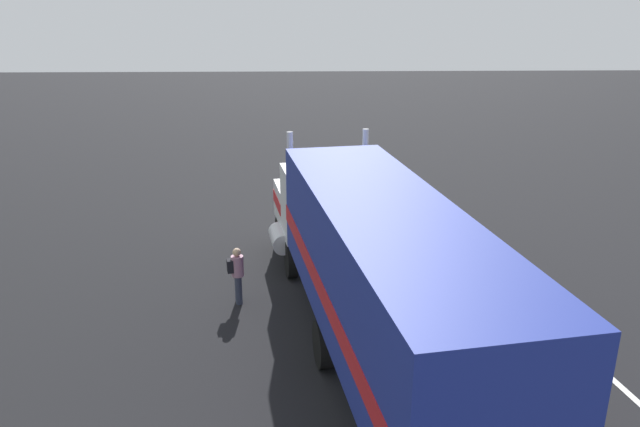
# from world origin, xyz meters

# --- Properties ---
(ground_plane) EXTENTS (120.00, 120.00, 0.00)m
(ground_plane) POSITION_xyz_m (0.00, 0.00, 0.00)
(ground_plane) COLOR black
(lane_stripe_near) EXTENTS (4.39, 0.70, 0.01)m
(lane_stripe_near) POSITION_xyz_m (-4.07, -3.50, 0.01)
(lane_stripe_near) COLOR silver
(lane_stripe_near) RESTS_ON ground_plane
(lane_stripe_mid) EXTENTS (4.37, 0.84, 0.01)m
(lane_stripe_mid) POSITION_xyz_m (-5.99, -5.74, 0.01)
(lane_stripe_mid) COLOR silver
(lane_stripe_mid) RESTS_ON ground_plane
(semi_truck) EXTENTS (14.38, 4.90, 4.50)m
(semi_truck) POSITION_xyz_m (-5.73, -0.53, 2.52)
(semi_truck) COLOR silver
(semi_truck) RESTS_ON ground_plane
(person_bystander) EXTENTS (0.36, 0.47, 1.63)m
(person_bystander) POSITION_xyz_m (-2.82, 2.77, 0.89)
(person_bystander) COLOR #2D3347
(person_bystander) RESTS_ON ground_plane
(motorcycle) EXTENTS (2.09, 0.51, 1.12)m
(motorcycle) POSITION_xyz_m (-7.92, -4.32, 0.48)
(motorcycle) COLOR black
(motorcycle) RESTS_ON ground_plane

